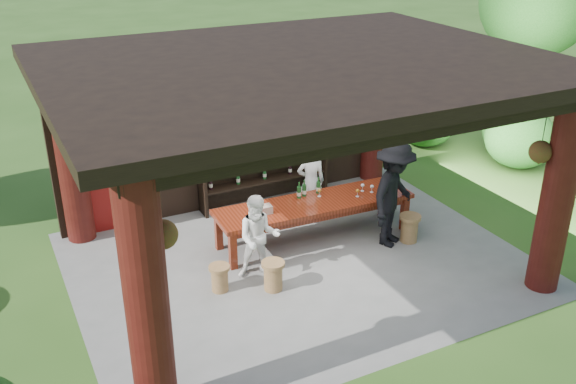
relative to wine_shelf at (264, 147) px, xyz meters
name	(u,v)px	position (x,y,z in m)	size (l,w,h in m)	color
ground	(298,262)	(-0.50, -2.45, -1.19)	(90.00, 90.00, 0.00)	#2D5119
pavilion	(287,137)	(-0.51, -2.02, 0.94)	(7.50, 6.00, 3.60)	slate
wine_shelf	(264,147)	(0.00, 0.00, 0.00)	(2.71, 0.41, 2.38)	black
tasting_table	(314,207)	(0.13, -1.85, -0.56)	(3.66, 1.07, 0.75)	#561C0C
stool_near_left	(273,275)	(-1.24, -3.02, -0.93)	(0.37, 0.37, 0.49)	olive
stool_near_right	(409,228)	(1.63, -2.69, -0.92)	(0.39, 0.39, 0.51)	olive
stool_far_left	(220,277)	(-2.01, -2.68, -0.96)	(0.34, 0.34, 0.44)	olive
host	(311,182)	(0.51, -1.02, -0.46)	(0.54, 0.35, 1.47)	white
guest_woman	(259,237)	(-1.28, -2.56, -0.48)	(0.70, 0.54, 1.43)	white
guest_man	(394,194)	(1.29, -2.61, -0.23)	(1.25, 0.72, 1.93)	black
table_bottles	(307,188)	(0.14, -1.56, -0.29)	(0.50, 0.12, 0.31)	#194C1E
table_glasses	(353,190)	(0.91, -1.88, -0.37)	(1.02, 0.38, 0.15)	silver
napkin_basket	(264,210)	(-0.86, -1.87, -0.37)	(0.26, 0.18, 0.14)	#BF6672
shrubs	(372,185)	(1.69, -1.36, -0.64)	(15.25, 7.71, 1.36)	#194C14
trees	(397,30)	(2.58, -0.60, 2.17)	(20.22, 10.47, 4.80)	#3F2819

